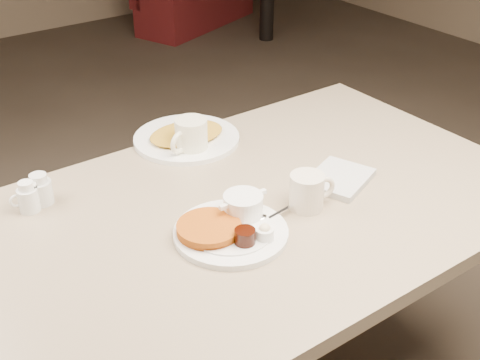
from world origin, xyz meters
TOP-DOWN VIEW (x-y plane):
  - diner_table at (0.00, 0.00)m, footprint 1.50×0.90m
  - main_plate at (-0.09, -0.07)m, footprint 0.32×0.27m
  - coffee_mug_near at (0.13, -0.09)m, footprint 0.13×0.10m
  - napkin at (0.28, -0.04)m, footprint 0.21×0.19m
  - coffee_mug_far at (0.05, 0.32)m, footprint 0.14×0.11m
  - creamer_left at (-0.40, 0.32)m, footprint 0.08×0.08m
  - creamer_right at (-0.43, 0.30)m, footprint 0.08×0.06m
  - hash_plate at (0.07, 0.39)m, footprint 0.33×0.33m

SIDE VIEW (x-z plane):
  - diner_table at x=0.00m, z-range 0.21..0.96m
  - napkin at x=0.28m, z-range 0.75..0.77m
  - hash_plate at x=0.07m, z-range 0.75..0.78m
  - main_plate at x=-0.09m, z-range 0.74..0.81m
  - creamer_left at x=-0.40m, z-range 0.75..0.83m
  - creamer_right at x=-0.43m, z-range 0.75..0.83m
  - coffee_mug_near at x=0.13m, z-range 0.75..0.84m
  - coffee_mug_far at x=0.05m, z-range 0.75..0.85m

